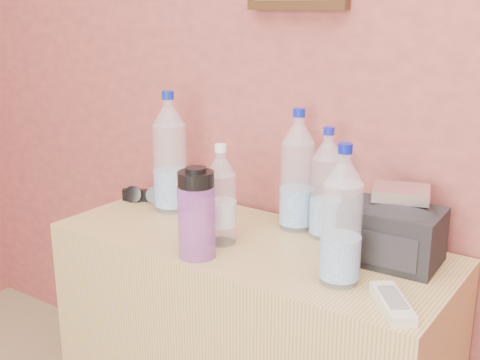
# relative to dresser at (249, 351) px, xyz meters

# --- Properties ---
(dresser) EXTENTS (1.09, 0.45, 0.68)m
(dresser) POSITION_rel_dresser_xyz_m (0.00, 0.00, 0.00)
(dresser) COLOR tan
(dresser) RESTS_ON ground
(pet_large_a) EXTENTS (0.10, 0.10, 0.37)m
(pet_large_a) POSITION_rel_dresser_xyz_m (-0.34, 0.07, 0.50)
(pet_large_a) COLOR silver
(pet_large_a) RESTS_ON dresser
(pet_large_b) EXTENTS (0.09, 0.09, 0.34)m
(pet_large_b) POSITION_rel_dresser_xyz_m (0.05, 0.16, 0.49)
(pet_large_b) COLOR silver
(pet_large_b) RESTS_ON dresser
(pet_large_c) EXTENTS (0.08, 0.08, 0.30)m
(pet_large_c) POSITION_rel_dresser_xyz_m (0.15, 0.14, 0.47)
(pet_large_c) COLOR silver
(pet_large_c) RESTS_ON dresser
(pet_large_d) EXTENTS (0.09, 0.09, 0.32)m
(pet_large_d) POSITION_rel_dresser_xyz_m (0.31, -0.09, 0.48)
(pet_large_d) COLOR silver
(pet_large_d) RESTS_ON dresser
(pet_small) EXTENTS (0.08, 0.08, 0.27)m
(pet_small) POSITION_rel_dresser_xyz_m (-0.05, -0.05, 0.46)
(pet_small) COLOR silver
(pet_small) RESTS_ON dresser
(nalgene_bottle) EXTENTS (0.09, 0.09, 0.23)m
(nalgene_bottle) POSITION_rel_dresser_xyz_m (-0.05, -0.16, 0.45)
(nalgene_bottle) COLOR purple
(nalgene_bottle) RESTS_ON dresser
(sunglasses) EXTENTS (0.16, 0.12, 0.04)m
(sunglasses) POSITION_rel_dresser_xyz_m (-0.46, 0.09, 0.36)
(sunglasses) COLOR black
(sunglasses) RESTS_ON dresser
(ac_remote) EXTENTS (0.15, 0.16, 0.02)m
(ac_remote) POSITION_rel_dresser_xyz_m (0.46, -0.14, 0.35)
(ac_remote) COLOR silver
(ac_remote) RESTS_ON dresser
(toiletry_bag) EXTENTS (0.24, 0.17, 0.16)m
(toiletry_bag) POSITION_rel_dresser_xyz_m (0.36, 0.09, 0.42)
(toiletry_bag) COLOR black
(toiletry_bag) RESTS_ON dresser
(foil_packet) EXTENTS (0.16, 0.15, 0.03)m
(foil_packet) POSITION_rel_dresser_xyz_m (0.37, 0.12, 0.51)
(foil_packet) COLOR silver
(foil_packet) RESTS_ON toiletry_bag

